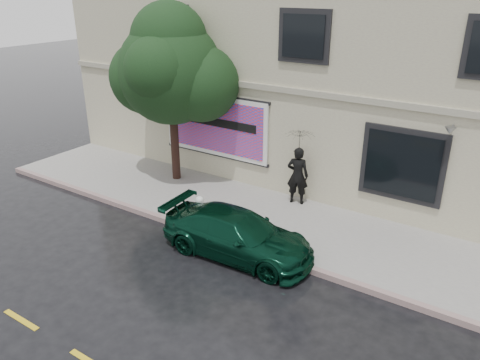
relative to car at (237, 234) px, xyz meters
The scene contains 10 objects.
ground 1.36m from the car, 99.60° to the right, with size 90.00×90.00×0.00m, color black.
sidewalk 2.13m from the car, 95.65° to the left, with size 20.00×3.50×0.15m, color #9E9B96.
curb 0.64m from the car, 124.07° to the left, with size 20.00×0.18×0.16m, color gray.
building 8.32m from the car, 91.48° to the left, with size 20.00×8.12×7.00m.
billboard 5.25m from the car, 132.46° to the left, with size 4.30×0.16×2.20m.
car is the anchor object (origin of this frame).
pedestrian 3.43m from the car, 90.16° to the left, with size 0.67×0.44×1.85m, color black.
umbrella 3.83m from the car, 90.16° to the left, with size 0.96×0.96×0.71m, color black.
street_tree 6.28m from the car, 147.60° to the left, with size 3.45×3.45×5.48m.
fire_hydrant 1.81m from the car, 160.59° to the left, with size 0.35×0.33×0.86m.
Camera 1 is at (6.07, -7.62, 6.61)m, focal length 35.00 mm.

